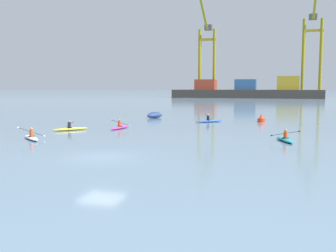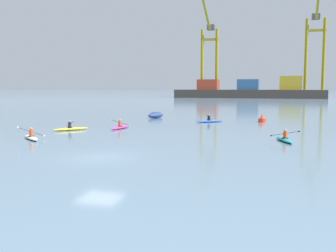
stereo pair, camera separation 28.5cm
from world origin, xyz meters
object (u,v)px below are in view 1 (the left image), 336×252
Objects in this scene: gantry_crane_west at (207,51)px; kayak_magenta at (120,127)px; kayak_white at (31,137)px; kayak_teal at (285,139)px; capsized_dinghy at (155,115)px; channel_buoy at (261,119)px; kayak_yellow at (70,129)px; container_barge at (247,91)px; gantry_crane_west_mid at (312,46)px; kayak_blue at (209,121)px.

gantry_crane_west reaches higher than kayak_magenta.
kayak_teal is at bearing 13.13° from kayak_white.
capsized_dinghy is 2.82× the size of channel_buoy.
kayak_yellow is 0.88× the size of kayak_teal.
kayak_yellow reaches higher than kayak_magenta.
channel_buoy is at bearing -76.16° from gantry_crane_west.
kayak_magenta reaches higher than capsized_dinghy.
capsized_dinghy is (11.64, -100.89, -17.47)m from gantry_crane_west.
container_barge is 53.10× the size of channel_buoy.
gantry_crane_west_mid reaches higher than kayak_teal.
container_barge is 98.97m from kayak_blue.
channel_buoy is 0.34× the size of kayak_white.
kayak_magenta is at bearing 163.13° from kayak_teal.
kayak_white is (-10.68, -18.44, -0.00)m from kayak_blue.
kayak_yellow is at bearing -103.84° from gantry_crane_west_mid.
capsized_dinghy is at bearing -92.52° from container_barge.
capsized_dinghy is 0.94× the size of kayak_yellow.
kayak_magenta is 1.13× the size of kayak_blue.
kayak_teal is (15.40, -4.67, 0.00)m from kayak_magenta.
gantry_crane_west reaches higher than kayak_teal.
kayak_yellow is at bearing -101.17° from capsized_dinghy.
kayak_white is at bearing -103.01° from gantry_crane_west_mid.
gantry_crane_west is at bearing 94.16° from kayak_yellow.
container_barge is at bearing 88.20° from kayak_magenta.
capsized_dinghy is 24.24m from kayak_teal.
kayak_teal is at bearing -16.87° from kayak_magenta.
container_barge is 18.03× the size of kayak_white.
channel_buoy is at bearing 98.77° from kayak_teal.
gantry_crane_west_mid is at bearing 76.16° from kayak_yellow.
kayak_teal is at bearing -81.23° from channel_buoy.
capsized_dinghy is at bearing 93.38° from kayak_magenta.
kayak_white is at bearing -166.87° from kayak_teal.
kayak_magenta is at bearing -83.79° from gantry_crane_west.
kayak_blue is (3.71, -98.87, -2.35)m from container_barge.
gantry_crane_west_mid is 13.06× the size of kayak_yellow.
capsized_dinghy is at bearing 170.99° from channel_buoy.
gantry_crane_west reaches higher than kayak_yellow.
kayak_yellow is at bearing -140.78° from channel_buoy.
capsized_dinghy is (-26.90, -105.99, -18.82)m from gantry_crane_west_mid.
kayak_white is (0.37, -6.50, 0.00)m from kayak_yellow.
gantry_crane_west_mid reaches higher than channel_buoy.
kayak_yellow is 4.72m from kayak_magenta.
kayak_teal is 1.16× the size of kayak_white.
kayak_yellow is at bearing -85.84° from gantry_crane_west.
channel_buoy is 0.29× the size of kayak_teal.
kayak_yellow is 6.51m from kayak_white.
gantry_crane_west_mid reaches higher than kayak_yellow.
gantry_crane_west_mid is 113.25m from kayak_blue.
gantry_crane_west is 35.90× the size of channel_buoy.
capsized_dinghy is at bearing -83.42° from gantry_crane_west.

